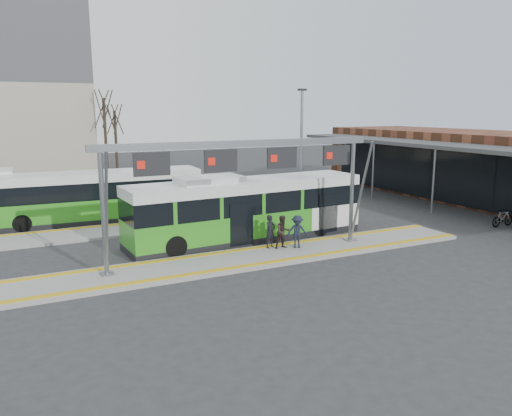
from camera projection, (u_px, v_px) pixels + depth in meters
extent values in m
plane|color=#2D2D30|center=(255.00, 259.00, 22.61)|extent=(120.00, 120.00, 0.00)
cube|color=gray|center=(255.00, 257.00, 22.59)|extent=(22.00, 3.00, 0.15)
cube|color=gray|center=(128.00, 229.00, 27.89)|extent=(20.00, 3.00, 0.15)
cube|color=gold|center=(245.00, 249.00, 23.59)|extent=(22.00, 0.35, 0.02)
cube|color=gold|center=(267.00, 262.00, 21.57)|extent=(22.00, 0.35, 0.02)
cube|color=gold|center=(124.00, 224.00, 28.88)|extent=(20.00, 0.35, 0.02)
cylinder|color=slate|center=(103.00, 213.00, 19.52)|extent=(0.20, 0.20, 5.05)
cube|color=slate|center=(107.00, 274.00, 20.01)|extent=(0.50, 0.50, 0.06)
cylinder|color=slate|center=(107.00, 217.00, 18.91)|extent=(0.12, 1.46, 4.90)
cylinder|color=slate|center=(352.00, 191.00, 24.74)|extent=(0.20, 0.20, 5.05)
cube|color=slate|center=(350.00, 240.00, 25.23)|extent=(0.50, 0.50, 0.06)
cylinder|color=slate|center=(361.00, 193.00, 24.13)|extent=(0.12, 1.46, 4.90)
cube|color=slate|center=(242.00, 144.00, 21.64)|extent=(13.00, 0.25, 0.30)
cube|color=black|center=(152.00, 164.00, 20.04)|extent=(1.50, 0.12, 0.95)
cube|color=red|center=(141.00, 165.00, 19.78)|extent=(0.32, 0.02, 0.32)
cube|color=black|center=(221.00, 161.00, 21.34)|extent=(1.50, 0.12, 0.95)
cube|color=red|center=(212.00, 161.00, 21.08)|extent=(0.32, 0.02, 0.32)
cube|color=black|center=(282.00, 158.00, 22.65)|extent=(1.50, 0.12, 0.95)
cube|color=red|center=(274.00, 158.00, 22.39)|extent=(0.32, 0.02, 0.32)
cube|color=black|center=(336.00, 155.00, 23.95)|extent=(1.50, 0.12, 0.95)
cube|color=red|center=(330.00, 156.00, 23.69)|extent=(0.32, 0.02, 0.32)
cube|color=brown|center=(509.00, 169.00, 35.20)|extent=(8.00, 32.00, 5.00)
cube|color=black|center=(466.00, 180.00, 33.47)|extent=(0.15, 28.00, 3.60)
cube|color=#3F3F42|center=(455.00, 146.00, 32.46)|extent=(4.00, 30.00, 0.25)
cylinder|color=slate|center=(434.00, 181.00, 32.14)|extent=(0.14, 0.14, 4.30)
cylinder|color=slate|center=(373.00, 170.00, 37.42)|extent=(0.14, 0.14, 4.30)
cube|color=black|center=(248.00, 236.00, 25.93)|extent=(12.71, 3.41, 0.37)
cube|color=#308E1F|center=(247.00, 221.00, 25.77)|extent=(12.71, 3.41, 1.20)
cube|color=black|center=(247.00, 200.00, 25.55)|extent=(12.70, 3.33, 1.05)
cube|color=white|center=(247.00, 185.00, 25.40)|extent=(12.71, 3.41, 0.52)
cube|color=orange|center=(344.00, 179.00, 28.47)|extent=(0.16, 1.87, 0.29)
cube|color=white|center=(210.00, 180.00, 24.30)|extent=(3.25, 2.05, 0.31)
cylinder|color=black|center=(175.00, 247.00, 22.71)|extent=(1.06, 0.38, 1.05)
cylinder|color=black|center=(158.00, 235.00, 24.73)|extent=(1.06, 0.38, 1.05)
cylinder|color=black|center=(320.00, 226.00, 26.68)|extent=(1.06, 0.38, 1.05)
cylinder|color=black|center=(295.00, 218.00, 28.70)|extent=(1.06, 0.38, 1.05)
cube|color=black|center=(100.00, 218.00, 30.15)|extent=(12.18, 3.09, 0.35)
cube|color=#308E1F|center=(99.00, 206.00, 30.00)|extent=(12.18, 3.09, 1.16)
cube|color=black|center=(98.00, 188.00, 29.79)|extent=(12.18, 3.01, 1.01)
cube|color=white|center=(97.00, 176.00, 29.65)|extent=(12.18, 3.09, 0.50)
cylinder|color=black|center=(22.00, 223.00, 27.40)|extent=(1.02, 0.35, 1.01)
cylinder|color=black|center=(23.00, 215.00, 29.43)|extent=(1.02, 0.35, 1.01)
cylinder|color=black|center=(163.00, 212.00, 30.51)|extent=(1.02, 0.35, 1.01)
cylinder|color=black|center=(155.00, 205.00, 32.54)|extent=(1.02, 0.35, 1.01)
imported|color=black|center=(270.00, 231.00, 23.79)|extent=(0.67, 0.55, 1.58)
imported|color=black|center=(283.00, 232.00, 23.68)|extent=(0.78, 0.62, 1.59)
imported|color=black|center=(297.00, 232.00, 23.76)|extent=(1.18, 0.98, 1.58)
imported|color=gray|center=(503.00, 218.00, 28.72)|extent=(1.67, 0.48, 1.00)
cylinder|color=#382B21|center=(106.00, 140.00, 46.68)|extent=(0.28, 0.28, 7.69)
cylinder|color=#382B21|center=(116.00, 143.00, 50.68)|extent=(0.28, 0.28, 6.53)
cylinder|color=slate|center=(301.00, 156.00, 29.89)|extent=(0.16, 0.16, 7.79)
cube|color=black|center=(302.00, 90.00, 29.13)|extent=(0.50, 0.25, 0.12)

